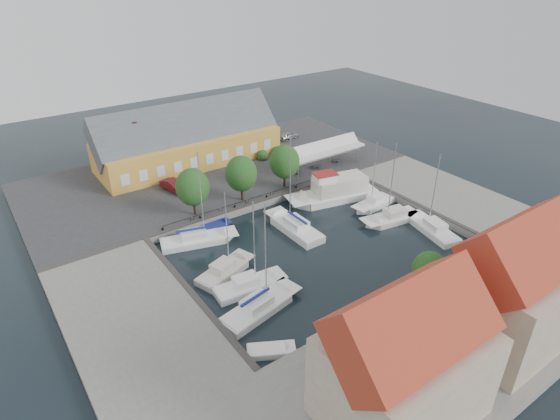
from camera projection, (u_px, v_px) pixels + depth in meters
name	position (u px, v px, depth m)	size (l,w,h in m)	color
ground	(309.00, 241.00, 56.00)	(140.00, 140.00, 0.00)	black
north_quay	(217.00, 172.00, 72.24)	(56.00, 26.00, 1.00)	#2D2D30
west_quay	(136.00, 319.00, 43.22)	(12.00, 24.00, 1.00)	slate
east_quay	(441.00, 195.00, 65.44)	(12.00, 24.00, 1.00)	slate
south_bank	(458.00, 342.00, 40.72)	(56.00, 14.00, 1.00)	slate
quay_edge_fittings	(286.00, 217.00, 58.90)	(56.00, 24.72, 0.40)	#383533
warehouse	(184.00, 142.00, 72.87)	(28.56, 14.00, 9.55)	gold
tent_canopy	(323.00, 150.00, 71.69)	(14.00, 4.00, 2.83)	silver
quay_trees	(241.00, 174.00, 61.24)	(18.20, 4.20, 6.30)	black
car_silver	(289.00, 135.00, 83.54)	(1.57, 3.91, 1.33)	#A8A9AF
car_red	(174.00, 186.00, 65.09)	(1.68, 4.80, 1.58)	#5A1416
center_sailboat	(294.00, 228.00, 57.81)	(2.85, 9.44, 12.83)	white
trawler	(335.00, 192.00, 65.10)	(13.59, 6.59, 5.00)	white
east_boat_a	(374.00, 204.00, 63.56)	(7.13, 3.07, 10.02)	white
east_boat_b	(392.00, 219.00, 60.07)	(8.51, 3.99, 11.25)	white
east_boat_c	(432.00, 230.00, 57.67)	(4.30, 8.55, 10.59)	white
west_boat_a	(197.00, 241.00, 55.48)	(9.43, 5.01, 12.08)	white
west_boat_b	(225.00, 272.00, 50.07)	(7.61, 4.73, 10.11)	beige
west_boat_c	(249.00, 287.00, 47.81)	(7.90, 3.19, 10.51)	white
west_boat_d	(260.00, 308.00, 44.91)	(9.34, 4.44, 12.01)	white
launch_sw	(270.00, 352.00, 40.22)	(4.43, 3.40, 0.98)	white
launch_nw	(215.00, 228.00, 58.50)	(4.31, 1.80, 0.88)	navy
townhouses	(509.00, 299.00, 37.53)	(36.30, 8.50, 12.00)	#BCA991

